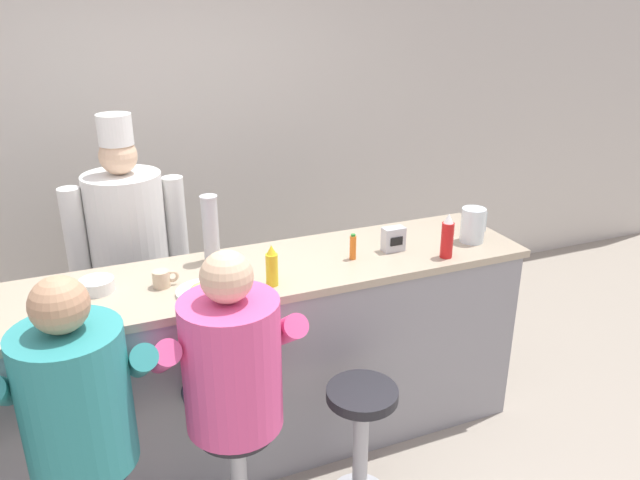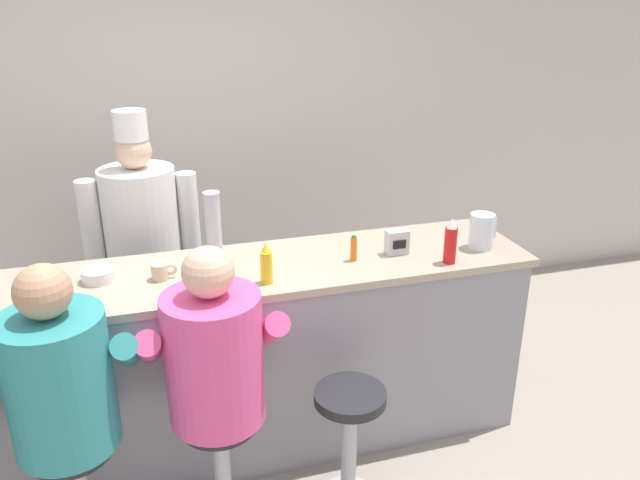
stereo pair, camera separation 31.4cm
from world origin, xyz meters
name	(u,v)px [view 2 (the right image)]	position (x,y,z in m)	size (l,w,h in m)	color
wall_back	(188,141)	(0.00, 1.91, 1.35)	(10.00, 0.06, 2.70)	beige
diner_counter	(229,361)	(0.00, 0.33, 0.53)	(3.18, 0.66, 1.05)	gray
ketchup_bottle_red	(451,242)	(1.12, 0.10, 1.16)	(0.06, 0.06, 0.24)	red
mustard_bottle_yellow	(266,264)	(0.18, 0.13, 1.14)	(0.06, 0.06, 0.20)	yellow
hot_sauce_bottle_orange	(354,248)	(0.66, 0.26, 1.11)	(0.03, 0.03, 0.14)	orange
water_pitcher_clear	(482,231)	(1.37, 0.23, 1.14)	(0.15, 0.13, 0.19)	silver
breakfast_plate	(199,285)	(-0.14, 0.17, 1.06)	(0.25, 0.25, 0.05)	white
cereal_bowl	(98,275)	(-0.59, 0.38, 1.08)	(0.16, 0.16, 0.06)	white
coffee_mug_tan	(161,271)	(-0.30, 0.32, 1.09)	(0.12, 0.08, 0.08)	beige
cup_stack_steel	(213,225)	(-0.01, 0.52, 1.22)	(0.09, 0.09, 0.35)	#B7BABF
napkin_dispenser_chrome	(397,242)	(0.91, 0.28, 1.11)	(0.12, 0.07, 0.13)	silver
diner_seated_teal	(62,387)	(-0.73, -0.22, 0.88)	(0.62, 0.61, 1.42)	#B2B5BA
diner_seated_pink	(214,363)	(-0.13, -0.22, 0.88)	(0.62, 0.61, 1.42)	#B2B5BA
empty_stool_round	(349,429)	(0.47, -0.26, 0.43)	(0.34, 0.34, 0.63)	#B2B5BA
cook_in_whites_near	(143,242)	(-0.37, 1.09, 0.95)	(0.68, 0.43, 1.73)	#232328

